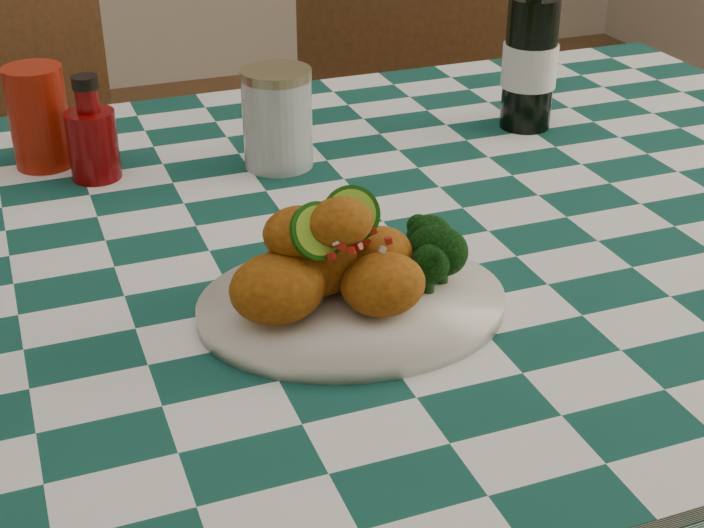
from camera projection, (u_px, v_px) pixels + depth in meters
name	position (u px, v px, depth m)	size (l,w,h in m)	color
dining_table	(306.00, 502.00, 1.29)	(1.66, 1.06, 0.79)	#11453B
plate	(352.00, 306.00, 0.95)	(0.30, 0.23, 0.02)	silver
fried_chicken_pile	(336.00, 251.00, 0.91)	(0.17, 0.12, 0.11)	#A25A0F
broccoli_side	(429.00, 252.00, 0.97)	(0.07, 0.07, 0.06)	black
red_tumbler	(39.00, 117.00, 1.25)	(0.07, 0.07, 0.13)	#991908
ketchup_bottle	(91.00, 128.00, 1.21)	(0.06, 0.06, 0.13)	#6C0506
mason_jar	(277.00, 118.00, 1.25)	(0.09, 0.09, 0.13)	#B2BCBA
beer_bottle	(532.00, 39.00, 1.34)	(0.08, 0.08, 0.25)	black
wooden_chair_left	(31.00, 233.00, 1.71)	(0.47, 0.49, 1.03)	#472814
wooden_chair_right	(411.00, 174.00, 1.96)	(0.46, 0.48, 1.00)	#472814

